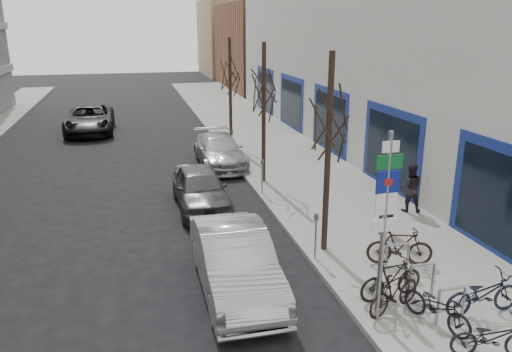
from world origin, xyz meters
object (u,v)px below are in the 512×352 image
tree_near (330,107)px  meter_back (232,141)px  bike_rack (422,276)px  pedestrian_far (410,187)px  meter_mid (262,173)px  bike_far_inner (400,246)px  parked_car_back (220,151)px  highway_sign_pole (385,217)px  lane_car (90,119)px  bike_mid_inner (391,278)px  bike_near_left (438,304)px  parked_car_front (235,261)px  meter_front (316,232)px  tree_mid (264,80)px  bike_near_right (395,291)px  pedestrian_near (387,209)px  tree_far (230,66)px  bike_mid_curb (484,290)px  bike_far_curb (492,334)px  parked_car_mid (200,188)px

tree_near → meter_back: bearing=92.5°
bike_rack → pedestrian_far: size_ratio=1.36×
tree_near → meter_mid: tree_near is taller
bike_far_inner → parked_car_back: 11.29m
highway_sign_pole → tree_near: size_ratio=0.76×
tree_near → parked_car_back: bearing=97.1°
lane_car → bike_mid_inner: bearing=-69.7°
bike_near_left → pedestrian_far: pedestrian_far is taller
tree_near → bike_mid_inner: 4.48m
bike_near_left → pedestrian_far: size_ratio=0.98×
bike_rack → parked_car_front: 4.29m
tree_near → bike_mid_inner: bearing=-80.1°
highway_sign_pole → meter_front: highway_sign_pole is taller
tree_mid → lane_car: 14.48m
bike_near_left → bike_near_right: bike_near_left is taller
bike_mid_inner → tree_near: bearing=2.0°
highway_sign_pole → pedestrian_near: (2.34, 4.03, -1.51)m
tree_far → meter_back: (-0.45, -2.50, -3.19)m
bike_rack → bike_mid_inner: (-0.71, 0.09, -0.01)m
tree_near → bike_mid_curb: (2.08, -3.86, -3.40)m
meter_front → pedestrian_near: size_ratio=0.80×
meter_back → bike_far_inner: 12.03m
bike_rack → bike_far_curb: bearing=-88.0°
bike_near_left → parked_car_front: (-3.68, 2.66, 0.12)m
tree_far → bike_rack: bearing=-85.7°
pedestrian_far → tree_mid: bearing=-27.6°
bike_near_right → bike_mid_inner: (0.20, 0.51, 0.02)m
bike_rack → tree_near: bearing=112.5°
parked_car_mid → pedestrian_far: (6.61, -2.39, 0.26)m
tree_mid → meter_front: 7.70m
tree_mid → bike_far_inner: size_ratio=3.23×
tree_mid → bike_near_left: 11.10m
tree_mid → bike_far_inner: tree_mid is taller
meter_front → meter_back: size_ratio=1.00×
bike_near_right → pedestrian_far: (3.52, 5.37, 0.35)m
parked_car_back → tree_mid: bearing=-68.9°
bike_near_right → pedestrian_near: (1.85, 3.84, 0.31)m
tree_mid → parked_car_back: (-1.20, 3.10, -3.42)m
bike_far_inner → parked_car_mid: (-4.32, 5.81, 0.05)m
tree_far → pedestrian_near: bearing=-80.3°
highway_sign_pole → bike_near_left: size_ratio=2.59×
tree_mid → bike_mid_curb: size_ratio=3.05×
bike_mid_curb → tree_mid: bearing=10.7°
parked_car_front → tree_near: bearing=26.1°
bike_far_curb → pedestrian_far: 7.64m
bike_mid_curb → parked_car_back: bearing=13.0°
bike_rack → lane_car: 23.09m
highway_sign_pole → tree_near: 3.88m
meter_mid → bike_near_right: size_ratio=0.80×
meter_back → bike_near_right: meter_back is taller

